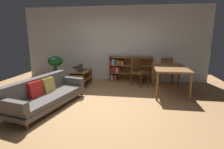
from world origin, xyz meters
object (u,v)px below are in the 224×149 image
dining_chair_far (138,70)px  dining_chair_near (166,69)px  fabric_couch (45,94)px  open_laptop (81,69)px  media_console (82,78)px  dining_table (170,70)px  potted_floor_plant (56,65)px  bookshelf (127,69)px  desk_speaker (80,68)px

dining_chair_far → dining_chair_near: bearing=21.0°
fabric_couch → open_laptop: (0.24, 1.95, 0.24)m
media_console → dining_table: bearing=-7.1°
fabric_couch → dining_chair_far: bearing=44.9°
potted_floor_plant → dining_chair_far: 2.76m
dining_chair_near → bookshelf: 1.38m
desk_speaker → potted_floor_plant: 0.92m
bookshelf → potted_floor_plant: bearing=-157.4°
dining_chair_far → bookshelf: 0.68m
open_laptop → bookshelf: size_ratio=0.30×
dining_table → desk_speaker: bearing=177.2°
open_laptop → dining_chair_far: (1.94, 0.22, -0.03)m
bookshelf → media_console: bearing=-148.0°
potted_floor_plant → dining_chair_far: (2.72, 0.42, -0.18)m
desk_speaker → dining_chair_near: size_ratio=0.29×
desk_speaker → potted_floor_plant: potted_floor_plant is taller
media_console → potted_floor_plant: potted_floor_plant is taller
dining_table → open_laptop: bearing=170.3°
dining_chair_far → bookshelf: dining_chair_far is taller
potted_floor_plant → media_console: bearing=3.7°
media_console → bookshelf: size_ratio=0.66×
media_console → open_laptop: (-0.08, 0.14, 0.29)m
dining_chair_far → desk_speaker: bearing=-162.7°
potted_floor_plant → dining_chair_near: potted_floor_plant is taller
media_console → dining_table: size_ratio=0.73×
fabric_couch → media_console: (0.32, 1.81, -0.05)m
fabric_couch → media_console: fabric_couch is taller
fabric_couch → potted_floor_plant: 1.88m
desk_speaker → potted_floor_plant: bearing=170.5°
fabric_couch → desk_speaker: desk_speaker is taller
open_laptop → dining_chair_near: 2.97m
desk_speaker → bookshelf: bookshelf is taller
potted_floor_plant → bookshelf: size_ratio=0.64×
potted_floor_plant → dining_table: potted_floor_plant is taller
media_console → dining_chair_far: bearing=11.0°
fabric_couch → dining_table: bearing=25.4°
fabric_couch → dining_chair_near: size_ratio=2.47×
open_laptop → dining_chair_far: dining_chair_far is taller
potted_floor_plant → bookshelf: bearing=22.6°
fabric_couch → open_laptop: 1.98m
media_console → bookshelf: 1.74m
dining_chair_near → potted_floor_plant: bearing=-167.9°
dining_chair_far → open_laptop: bearing=-173.6°
potted_floor_plant → dining_table: 3.64m
potted_floor_plant → dining_chair_near: size_ratio=1.13×
bookshelf → open_laptop: bearing=-153.5°
open_laptop → bookshelf: 1.73m
dining_table → bookshelf: (-1.30, 1.26, -0.24)m
dining_chair_near → bookshelf: bearing=172.6°
fabric_couch → dining_chair_near: bearing=38.9°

